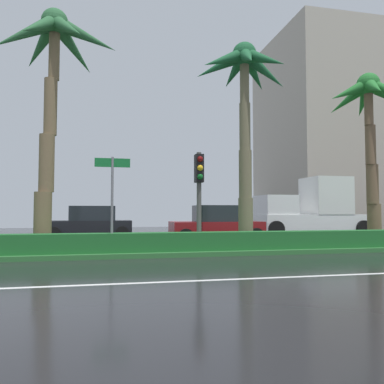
{
  "coord_description": "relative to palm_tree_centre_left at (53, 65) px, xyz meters",
  "views": [
    {
      "loc": [
        1.82,
        -5.84,
        1.44
      ],
      "look_at": [
        5.33,
        10.11,
        2.26
      ],
      "focal_mm": 36.09,
      "sensor_mm": 36.0,
      "label": 1
    }
  ],
  "objects": [
    {
      "name": "palm_tree_centre",
      "position": [
        6.83,
        -0.1,
        -0.29
      ],
      "size": [
        3.72,
        3.85,
        7.66
      ],
      "color": "#6C6448",
      "rests_on": "median_strip"
    },
    {
      "name": "near_lane_divider_stripe",
      "position": [
        0.02,
        -5.77,
        -6.42
      ],
      "size": [
        81.0,
        0.14,
        0.01
      ],
      "primitive_type": "cube",
      "color": "white",
      "rests_on": "ground_plane"
    },
    {
      "name": "box_truck_lead",
      "position": [
        13.65,
        7.2,
        -4.88
      ],
      "size": [
        6.4,
        2.64,
        3.46
      ],
      "rotation": [
        0.0,
        0.0,
        3.14
      ],
      "color": "white",
      "rests_on": "ground_plane"
    },
    {
      "name": "median_strip",
      "position": [
        0.02,
        0.23,
        -6.35
      ],
      "size": [
        85.5,
        4.0,
        0.15
      ],
      "primitive_type": "cube",
      "color": "#2D6B33",
      "rests_on": "ground_plane"
    },
    {
      "name": "median_hedge",
      "position": [
        0.02,
        -1.17,
        -5.97
      ],
      "size": [
        76.5,
        0.7,
        0.6
      ],
      "color": "#1E6028",
      "rests_on": "median_strip"
    },
    {
      "name": "street_name_sign",
      "position": [
        1.99,
        -1.26,
        -4.35
      ],
      "size": [
        1.1,
        0.08,
        3.0
      ],
      "color": "slate",
      "rests_on": "median_strip"
    },
    {
      "name": "car_in_traffic_third",
      "position": [
        6.93,
        3.95,
        -5.6
      ],
      "size": [
        4.3,
        2.02,
        1.72
      ],
      "rotation": [
        0.0,
        0.0,
        3.14
      ],
      "color": "maroon",
      "rests_on": "ground_plane"
    },
    {
      "name": "palm_tree_centre_right",
      "position": [
        12.18,
        -0.07,
        -0.98
      ],
      "size": [
        3.55,
        3.41,
        6.91
      ],
      "color": "brown",
      "rests_on": "median_strip"
    },
    {
      "name": "traffic_signal_median_right",
      "position": [
        4.89,
        -0.91,
        -4.0
      ],
      "size": [
        0.28,
        0.43,
        3.3
      ],
      "color": "#4C4C47",
      "rests_on": "median_strip"
    },
    {
      "name": "building_far_right",
      "position": [
        25.85,
        18.76,
        2.35
      ],
      "size": [
        18.11,
        11.2,
        17.55
      ],
      "color": "#A89E8E",
      "rests_on": "ground_plane"
    },
    {
      "name": "palm_tree_centre_left",
      "position": [
        0.0,
        0.0,
        0.0
      ],
      "size": [
        4.25,
        3.83,
        8.26
      ],
      "color": "brown",
      "rests_on": "median_strip"
    },
    {
      "name": "car_in_traffic_second",
      "position": [
        1.0,
        7.35,
        -5.6
      ],
      "size": [
        4.3,
        2.02,
        1.72
      ],
      "rotation": [
        0.0,
        0.0,
        3.14
      ],
      "color": "black",
      "rests_on": "ground_plane"
    },
    {
      "name": "ground_plane",
      "position": [
        0.02,
        1.23,
        -6.47
      ],
      "size": [
        90.0,
        42.0,
        0.1
      ],
      "primitive_type": "cube",
      "color": "black"
    }
  ]
}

